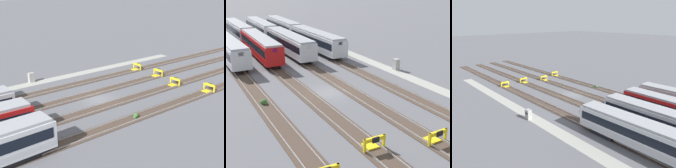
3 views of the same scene
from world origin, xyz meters
The scene contains 14 objects.
ground_plane centered at (0.00, 0.00, 0.00)m, with size 400.00×400.00×0.00m, color #5B5B60.
service_walkway centered at (0.00, -12.26, 0.00)m, with size 54.00×2.00×0.01m, color #9E9E93.
rail_track_nearest centered at (0.00, -7.66, 0.04)m, with size 90.00×2.23×0.21m.
rail_track_near_inner centered at (0.00, -2.55, 0.04)m, with size 90.00×2.24×0.21m.
rail_track_middle centered at (0.00, 2.55, 0.04)m, with size 90.00×2.24×0.21m.
rail_track_far_inner centered at (0.00, 7.66, 0.04)m, with size 90.00×2.23×0.21m.
subway_car_front_row_left_inner centered at (20.47, -7.64, 2.04)m, with size 18.06×3.21×3.70m.
subway_car_front_row_right_inner centered at (20.47, -2.50, 2.04)m, with size 18.00×2.86×3.70m.
bumper_stop_nearest_track centered at (-14.36, -7.67, 0.51)m, with size 1.35×2.00×1.22m.
bumper_stop_near_inner_track centered at (-14.59, -2.54, 0.51)m, with size 1.38×2.01×1.22m.
bumper_stop_middle_track centered at (-13.04, 2.55, 0.51)m, with size 1.34×2.00×1.22m.
bumper_stop_far_inner_track centered at (-14.87, 7.65, 0.51)m, with size 1.37×2.01×1.22m.
electrical_cabinet centered at (4.03, -13.05, 0.80)m, with size 0.90×0.73×1.60m.
weed_clump centered at (-0.01, 7.66, 0.24)m, with size 0.92×0.70×0.64m.
Camera 3 is at (31.19, -29.52, 14.90)m, focal length 35.00 mm.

